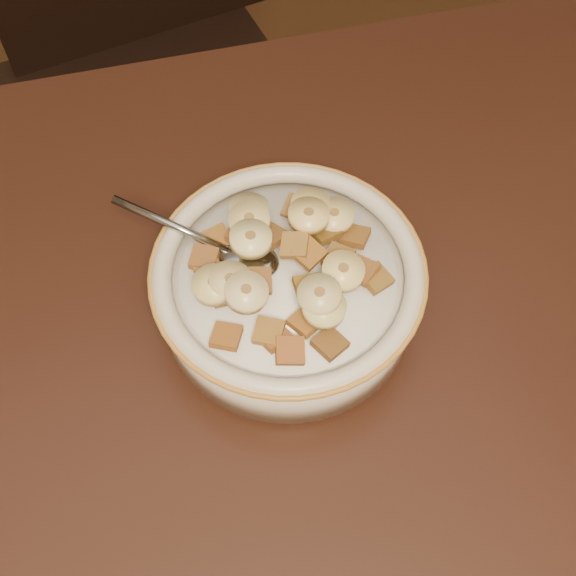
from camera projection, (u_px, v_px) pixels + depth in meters
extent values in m
cube|color=black|center=(158.00, 520.00, 0.51)|extent=(1.41, 0.91, 0.04)
cube|color=black|center=(157.00, 103.00, 1.06)|extent=(0.51, 0.51, 0.98)
cylinder|color=silver|center=(288.00, 292.00, 0.56)|extent=(0.20, 0.20, 0.05)
cylinder|color=white|center=(288.00, 276.00, 0.54)|extent=(0.16, 0.16, 0.00)
ellipsoid|color=#8F98A6|center=(249.00, 259.00, 0.54)|extent=(0.06, 0.06, 0.01)
cube|color=brown|center=(362.00, 271.00, 0.53)|extent=(0.03, 0.03, 0.01)
cube|color=brown|center=(271.00, 236.00, 0.54)|extent=(0.03, 0.03, 0.01)
cube|color=brown|center=(269.00, 332.00, 0.51)|extent=(0.03, 0.03, 0.01)
cube|color=brown|center=(330.00, 344.00, 0.50)|extent=(0.03, 0.03, 0.01)
cube|color=brown|center=(204.00, 258.00, 0.54)|extent=(0.03, 0.03, 0.01)
cube|color=#99571A|center=(226.00, 336.00, 0.51)|extent=(0.03, 0.03, 0.01)
cube|color=olive|center=(295.00, 245.00, 0.53)|extent=(0.03, 0.03, 0.01)
cube|color=brown|center=(355.00, 236.00, 0.55)|extent=(0.03, 0.03, 0.01)
cube|color=brown|center=(274.00, 337.00, 0.51)|extent=(0.03, 0.03, 0.01)
cube|color=brown|center=(241.00, 232.00, 0.55)|extent=(0.03, 0.03, 0.01)
cube|color=olive|center=(309.00, 288.00, 0.51)|extent=(0.02, 0.02, 0.01)
cube|color=brown|center=(338.00, 257.00, 0.53)|extent=(0.03, 0.03, 0.01)
cube|color=brown|center=(306.00, 322.00, 0.51)|extent=(0.03, 0.03, 0.01)
cube|color=brown|center=(325.00, 231.00, 0.54)|extent=(0.03, 0.03, 0.01)
cube|color=#9A601D|center=(309.00, 253.00, 0.52)|extent=(0.03, 0.03, 0.01)
cube|color=brown|center=(254.00, 242.00, 0.54)|extent=(0.02, 0.02, 0.01)
cube|color=brown|center=(225.00, 292.00, 0.52)|extent=(0.02, 0.02, 0.01)
cube|color=brown|center=(296.00, 208.00, 0.57)|extent=(0.03, 0.03, 0.01)
cube|color=brown|center=(258.00, 281.00, 0.52)|extent=(0.02, 0.02, 0.01)
cube|color=brown|center=(290.00, 351.00, 0.50)|extent=(0.02, 0.02, 0.01)
cube|color=brown|center=(376.00, 278.00, 0.53)|extent=(0.03, 0.03, 0.01)
cube|color=brown|center=(206.00, 266.00, 0.54)|extent=(0.02, 0.02, 0.01)
cube|color=#9A651F|center=(217.00, 240.00, 0.55)|extent=(0.02, 0.02, 0.01)
cylinder|color=tan|center=(230.00, 281.00, 0.51)|extent=(0.04, 0.04, 0.01)
cylinder|color=#ECDB85|center=(214.00, 285.00, 0.51)|extent=(0.04, 0.04, 0.01)
cylinder|color=#E4C77C|center=(309.00, 216.00, 0.53)|extent=(0.04, 0.04, 0.01)
cylinder|color=#F1DD7F|center=(343.00, 271.00, 0.52)|extent=(0.04, 0.04, 0.01)
cylinder|color=#ECE282|center=(324.00, 308.00, 0.50)|extent=(0.04, 0.04, 0.01)
cylinder|color=#C9BA7C|center=(319.00, 295.00, 0.50)|extent=(0.04, 0.04, 0.01)
cylinder|color=#D2BD79|center=(249.00, 210.00, 0.55)|extent=(0.03, 0.04, 0.01)
cylinder|color=#FFDD7E|center=(310.00, 207.00, 0.55)|extent=(0.04, 0.04, 0.01)
cylinder|color=beige|center=(249.00, 221.00, 0.53)|extent=(0.04, 0.04, 0.01)
cylinder|color=#FDECA7|center=(334.00, 216.00, 0.55)|extent=(0.04, 0.04, 0.01)
cylinder|color=beige|center=(246.00, 292.00, 0.50)|extent=(0.04, 0.04, 0.01)
cylinder|color=beige|center=(251.00, 239.00, 0.52)|extent=(0.04, 0.04, 0.01)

